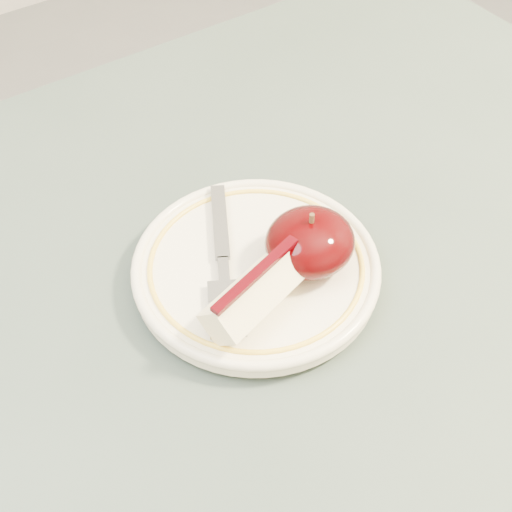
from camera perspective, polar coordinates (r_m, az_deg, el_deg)
table at (r=0.62m, az=7.07°, el=-11.99°), size 0.90×0.90×0.75m
plate at (r=0.57m, az=0.00°, el=-0.94°), size 0.20×0.20×0.02m
apple_half at (r=0.56m, az=4.33°, el=1.13°), size 0.07×0.07×0.05m
apple_wedge at (r=0.52m, az=-0.01°, el=-2.89°), size 0.10×0.06×0.04m
fork at (r=0.57m, az=-2.66°, el=-0.29°), size 0.10×0.15×0.00m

